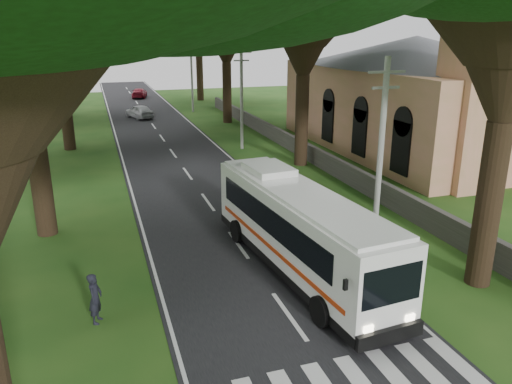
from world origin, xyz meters
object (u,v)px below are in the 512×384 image
object	(u,v)px
pole_near	(381,153)
coach_bus	(298,228)
church	(415,87)
pedestrian	(95,298)
distant_car_a	(140,111)
pole_mid	(242,96)
distant_car_c	(139,93)
pole_far	(192,75)

from	to	relation	value
pole_near	coach_bus	bearing A→B (deg)	-166.33
church	coach_bus	world-z (taller)	church
pedestrian	distant_car_a	bearing A→B (deg)	12.46
pole_near	pole_mid	xyz separation A→B (m)	(0.00, 20.00, 0.00)
pole_near	distant_car_c	xyz separation A→B (m)	(-4.65, 54.95, -3.50)
pole_near	pedestrian	world-z (taller)	pole_near
church	pole_far	world-z (taller)	church
distant_car_a	pole_far	bearing A→B (deg)	-175.50
coach_bus	distant_car_a	bearing A→B (deg)	88.00
coach_bus	distant_car_c	size ratio (longest dim) A/B	2.51
pole_near	pedestrian	bearing A→B (deg)	-168.24
pole_mid	distant_car_c	xyz separation A→B (m)	(-4.65, 34.95, -3.50)
coach_bus	pedestrian	xyz separation A→B (m)	(-7.52, -1.43, -0.91)
coach_bus	pedestrian	world-z (taller)	coach_bus
pole_near	distant_car_a	bearing A→B (deg)	99.60
pole_mid	distant_car_c	distance (m)	35.44
pole_near	pole_far	world-z (taller)	same
pole_near	pole_mid	distance (m)	20.00
church	distant_car_c	bearing A→B (deg)	113.36
pedestrian	pole_far	bearing A→B (deg)	4.74
coach_bus	pedestrian	size ratio (longest dim) A/B	6.65
church	pole_mid	distance (m)	13.16
church	pole_mid	world-z (taller)	church
pole_far	distant_car_c	xyz separation A→B (m)	(-4.65, 14.95, -3.50)
distant_car_a	pedestrian	world-z (taller)	pedestrian
distant_car_a	pole_near	bearing A→B (deg)	80.61
pole_mid	pole_near	bearing A→B (deg)	-90.00
church	distant_car_c	distance (m)	43.13
pole_near	distant_car_a	xyz separation A→B (m)	(-6.30, 37.26, -3.42)
pole_mid	distant_car_c	bearing A→B (deg)	97.59
church	pedestrian	world-z (taller)	church
coach_bus	distant_car_c	distance (m)	55.93
church	pole_far	distance (m)	27.41
pole_far	pedestrian	world-z (taller)	pole_far
church	pedestrian	bearing A→B (deg)	-143.03
pole_far	pedestrian	size ratio (longest dim) A/B	4.72
pole_near	pedestrian	size ratio (longest dim) A/B	4.72
pole_near	coach_bus	distance (m)	4.73
pole_near	distant_car_c	bearing A→B (deg)	94.84
pole_near	coach_bus	world-z (taller)	pole_near
pole_near	pole_mid	size ratio (longest dim) A/B	1.00
distant_car_a	distant_car_c	world-z (taller)	distant_car_a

